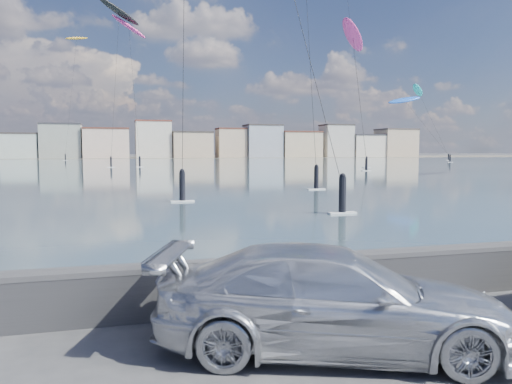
# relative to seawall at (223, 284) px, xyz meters

# --- Properties ---
(ground) EXTENTS (700.00, 700.00, 0.00)m
(ground) POSITION_rel_seawall_xyz_m (0.00, -2.70, -0.58)
(ground) COLOR #333335
(ground) RESTS_ON ground
(bay_water) EXTENTS (500.00, 177.00, 0.00)m
(bay_water) POSITION_rel_seawall_xyz_m (0.00, 88.80, -0.58)
(bay_water) COLOR #3B4E5A
(bay_water) RESTS_ON ground
(far_shore_strip) EXTENTS (500.00, 60.00, 0.00)m
(far_shore_strip) POSITION_rel_seawall_xyz_m (0.00, 197.30, -0.57)
(far_shore_strip) COLOR #4C473D
(far_shore_strip) RESTS_ON ground
(seawall) EXTENTS (400.00, 0.36, 1.08)m
(seawall) POSITION_rel_seawall_xyz_m (0.00, 0.00, 0.00)
(seawall) COLOR #28282B
(seawall) RESTS_ON ground
(far_buildings) EXTENTS (240.79, 13.26, 14.60)m
(far_buildings) POSITION_rel_seawall_xyz_m (1.31, 183.30, 5.44)
(far_buildings) COLOR beige
(far_buildings) RESTS_ON ground
(car_silver) EXTENTS (5.96, 4.01, 1.60)m
(car_silver) POSITION_rel_seawall_xyz_m (1.30, -2.14, 0.22)
(car_silver) COLOR silver
(car_silver) RESTS_ON ground
(kitesurfer_4) EXTENTS (8.25, 13.97, 23.72)m
(kitesurfer_4) POSITION_rel_seawall_xyz_m (87.92, 127.77, 20.44)
(kitesurfer_4) COLOR #19BFBF
(kitesurfer_4) RESTS_ON ground
(kitesurfer_9) EXTENTS (7.18, 11.42, 29.34)m
(kitesurfer_9) POSITION_rel_seawall_xyz_m (0.63, 91.79, 25.60)
(kitesurfer_9) COLOR #E5338C
(kitesurfer_9) RESTS_ON ground
(kitesurfer_11) EXTENTS (7.81, 14.11, 24.16)m
(kitesurfer_11) POSITION_rel_seawall_xyz_m (35.47, 66.72, 20.89)
(kitesurfer_11) COLOR #E5338C
(kitesurfer_11) RESTS_ON ground
(kitesurfer_12) EXTENTS (7.94, 12.60, 38.24)m
(kitesurfer_12) POSITION_rel_seawall_xyz_m (-13.42, 155.15, 35.68)
(kitesurfer_12) COLOR #BF8C19
(kitesurfer_12) RESTS_ON ground
(kitesurfer_13) EXTENTS (9.52, 18.17, 18.54)m
(kitesurfer_13) POSITION_rel_seawall_xyz_m (74.46, 113.64, 15.97)
(kitesurfer_13) COLOR blue
(kitesurfer_13) RESTS_ON ground
(kitesurfer_14) EXTENTS (8.72, 11.86, 31.38)m
(kitesurfer_14) POSITION_rel_seawall_xyz_m (-1.13, 90.75, 28.08)
(kitesurfer_14) COLOR black
(kitesurfer_14) RESTS_ON ground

